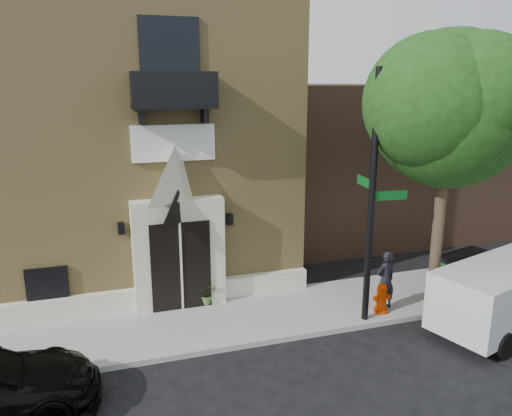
{
  "coord_description": "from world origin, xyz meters",
  "views": [
    {
      "loc": [
        -3.01,
        -10.84,
        6.59
      ],
      "look_at": [
        1.09,
        2.0,
        3.12
      ],
      "focal_mm": 35.0,
      "sensor_mm": 36.0,
      "label": 1
    }
  ],
  "objects_px": {
    "cargo_van": "(509,291)",
    "dumpster": "(466,274)",
    "fire_hydrant": "(381,298)",
    "street_sign": "(372,200)",
    "pedestrian_near": "(386,280)"
  },
  "relations": [
    {
      "from": "cargo_van",
      "to": "dumpster",
      "type": "bearing_deg",
      "value": 65.51
    },
    {
      "from": "fire_hydrant",
      "to": "street_sign",
      "type": "bearing_deg",
      "value": -160.77
    },
    {
      "from": "fire_hydrant",
      "to": "cargo_van",
      "type": "bearing_deg",
      "value": -27.5
    },
    {
      "from": "dumpster",
      "to": "pedestrian_near",
      "type": "relative_size",
      "value": 1.21
    },
    {
      "from": "fire_hydrant",
      "to": "dumpster",
      "type": "bearing_deg",
      "value": 7.22
    },
    {
      "from": "street_sign",
      "to": "dumpster",
      "type": "distance_m",
      "value": 4.79
    },
    {
      "from": "street_sign",
      "to": "fire_hydrant",
      "type": "relative_size",
      "value": 7.68
    },
    {
      "from": "street_sign",
      "to": "dumpster",
      "type": "height_order",
      "value": "street_sign"
    },
    {
      "from": "cargo_van",
      "to": "street_sign",
      "type": "bearing_deg",
      "value": 142.68
    },
    {
      "from": "cargo_van",
      "to": "fire_hydrant",
      "type": "height_order",
      "value": "cargo_van"
    },
    {
      "from": "fire_hydrant",
      "to": "dumpster",
      "type": "height_order",
      "value": "dumpster"
    },
    {
      "from": "fire_hydrant",
      "to": "dumpster",
      "type": "xyz_separation_m",
      "value": [
        3.22,
        0.41,
        0.19
      ]
    },
    {
      "from": "street_sign",
      "to": "fire_hydrant",
      "type": "xyz_separation_m",
      "value": [
        0.62,
        0.22,
        -2.97
      ]
    },
    {
      "from": "dumpster",
      "to": "pedestrian_near",
      "type": "distance_m",
      "value": 3.01
    },
    {
      "from": "cargo_van",
      "to": "fire_hydrant",
      "type": "relative_size",
      "value": 5.53
    }
  ]
}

